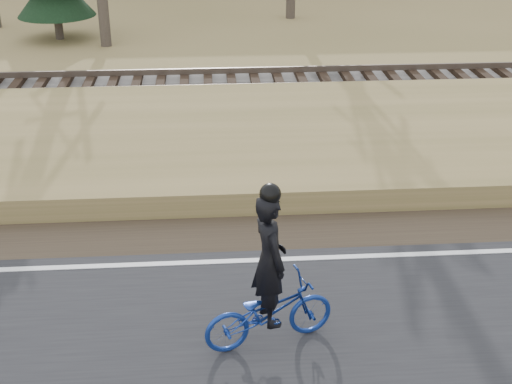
{
  "coord_description": "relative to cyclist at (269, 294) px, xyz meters",
  "views": [
    {
      "loc": [
        2.36,
        -9.31,
        5.83
      ],
      "look_at": [
        3.06,
        0.5,
        1.1
      ],
      "focal_mm": 50.0,
      "sensor_mm": 36.0,
      "label": 1
    }
  ],
  "objects": [
    {
      "name": "ballast",
      "position": [
        -3.06,
        9.82,
        -0.57
      ],
      "size": [
        120.0,
        3.0,
        0.45
      ],
      "primitive_type": "cube",
      "color": "slate",
      "rests_on": "ground"
    },
    {
      "name": "railroad",
      "position": [
        -3.06,
        9.82,
        -0.26
      ],
      "size": [
        120.0,
        2.4,
        0.29
      ],
      "color": "black",
      "rests_on": "ballast"
    },
    {
      "name": "shoulder",
      "position": [
        -3.06,
        3.02,
        -0.77
      ],
      "size": [
        120.0,
        1.6,
        0.04
      ],
      "primitive_type": "cube",
      "color": "#473A2B",
      "rests_on": "ground"
    },
    {
      "name": "edge_line",
      "position": [
        -3.06,
        2.02,
        -0.73
      ],
      "size": [
        120.0,
        0.12,
        0.01
      ],
      "primitive_type": "cube",
      "color": "silver",
      "rests_on": "road"
    },
    {
      "name": "cyclist",
      "position": [
        0.0,
        0.0,
        0.0
      ],
      "size": [
        1.83,
        1.05,
        2.26
      ],
      "rotation": [
        0.0,
        0.0,
        1.85
      ],
      "color": "navy",
      "rests_on": "road"
    },
    {
      "name": "ground",
      "position": [
        -3.06,
        1.82,
        -0.79
      ],
      "size": [
        120.0,
        120.0,
        0.0
      ],
      "primitive_type": "plane",
      "color": "#997F4E",
      "rests_on": "ground"
    },
    {
      "name": "embankment",
      "position": [
        -3.06,
        6.02,
        -0.57
      ],
      "size": [
        120.0,
        5.0,
        0.44
      ],
      "primitive_type": "cube",
      "color": "#997F4E",
      "rests_on": "ground"
    }
  ]
}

